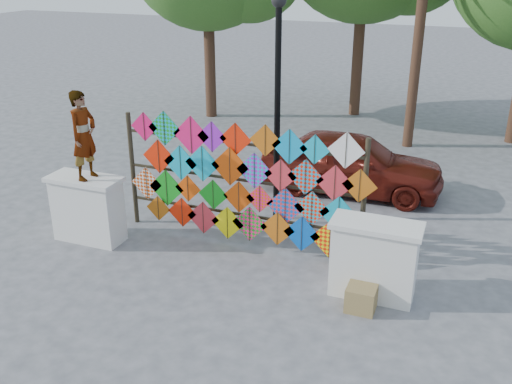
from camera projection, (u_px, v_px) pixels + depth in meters
ground at (223, 259)px, 10.27m from camera, size 80.00×80.00×0.00m
parapet_left at (88, 208)px, 10.75m from camera, size 1.40×0.65×1.28m
parapet_right at (374, 259)px, 8.94m from camera, size 1.40×0.65×1.28m
kite_rack at (244, 184)px, 10.39m from camera, size 4.94×0.24×2.42m
vendor_woman at (84, 136)px, 10.16m from camera, size 0.42×0.61×1.63m
sedan at (351, 162)px, 13.00m from camera, size 4.17×1.80×1.40m
lamppost at (278, 90)px, 10.86m from camera, size 0.28×0.28×4.46m
cardboard_box_near at (361, 299)px, 8.73m from camera, size 0.44×0.40×0.40m
cardboard_box_far at (365, 297)px, 8.83m from camera, size 0.37×0.35×0.32m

